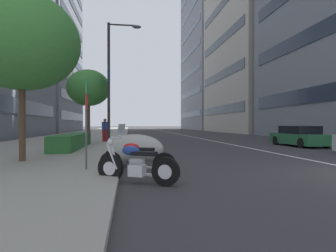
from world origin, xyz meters
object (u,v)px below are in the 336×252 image
object	(u,v)px
pedestrian_on_plaza	(105,130)
street_tree_by_lamp_post	(22,42)
motorcycle_far_end_row	(134,149)
street_tree_far_plaza	(88,88)
street_lamp_with_banners	(113,71)
parking_sign_by_curb	(86,112)
motorcycle_by_sign_pole	(134,148)
car_approaching_light	(299,137)
motorcycle_under_tarp	(136,160)
motorcycle_nearest_camera	(136,166)

from	to	relation	value
pedestrian_on_plaza	street_tree_by_lamp_post	bearing A→B (deg)	25.15
motorcycle_far_end_row	pedestrian_on_plaza	bearing A→B (deg)	-64.51
street_tree_far_plaza	street_lamp_with_banners	bearing A→B (deg)	-132.18
parking_sign_by_curb	street_tree_far_plaza	bearing A→B (deg)	7.63
motorcycle_far_end_row	motorcycle_by_sign_pole	xyz separation A→B (m)	(2.66, -0.02, -0.17)
motorcycle_far_end_row	car_approaching_light	bearing A→B (deg)	-129.51
car_approaching_light	street_lamp_with_banners	xyz separation A→B (m)	(1.90, 12.15, 4.34)
street_lamp_with_banners	pedestrian_on_plaza	bearing A→B (deg)	16.58
motorcycle_under_tarp	motorcycle_by_sign_pole	size ratio (longest dim) A/B	1.20
street_lamp_with_banners	motorcycle_nearest_camera	bearing A→B (deg)	-174.40
car_approaching_light	street_tree_far_plaza	xyz separation A→B (m)	(3.57, 14.00, 3.41)
motorcycle_far_end_row	street_tree_by_lamp_post	distance (m)	5.49
car_approaching_light	street_tree_far_plaza	world-z (taller)	street_tree_far_plaza
motorcycle_nearest_camera	car_approaching_light	world-z (taller)	car_approaching_light
motorcycle_nearest_camera	street_tree_far_plaza	world-z (taller)	street_tree_far_plaza
car_approaching_light	motorcycle_far_end_row	bearing A→B (deg)	123.10
motorcycle_nearest_camera	street_lamp_with_banners	bearing A→B (deg)	-56.33
parking_sign_by_curb	street_lamp_with_banners	size ratio (longest dim) A/B	0.33
street_tree_by_lamp_post	pedestrian_on_plaza	bearing A→B (deg)	-9.99
motorcycle_far_end_row	parking_sign_by_curb	size ratio (longest dim) A/B	0.80
street_tree_by_lamp_post	street_tree_far_plaza	world-z (taller)	street_tree_by_lamp_post
motorcycle_under_tarp	car_approaching_light	xyz separation A→B (m)	(9.00, -10.94, 0.21)
motorcycle_under_tarp	pedestrian_on_plaza	size ratio (longest dim) A/B	1.25
street_tree_by_lamp_post	motorcycle_nearest_camera	bearing A→B (deg)	-133.06
motorcycle_by_sign_pole	car_approaching_light	xyz separation A→B (m)	(4.82, -10.94, 0.20)
motorcycle_far_end_row	pedestrian_on_plaza	world-z (taller)	pedestrian_on_plaza
parking_sign_by_curb	street_lamp_with_banners	distance (m)	11.12
motorcycle_nearest_camera	car_approaching_light	size ratio (longest dim) A/B	0.45
motorcycle_under_tarp	street_lamp_with_banners	bearing A→B (deg)	-64.16
motorcycle_under_tarp	car_approaching_light	bearing A→B (deg)	-121.08
street_lamp_with_banners	street_tree_far_plaza	distance (m)	2.67
motorcycle_far_end_row	car_approaching_light	xyz separation A→B (m)	(7.48, -10.96, 0.03)
motorcycle_under_tarp	street_lamp_with_banners	xyz separation A→B (m)	(10.90, 1.22, 4.55)
street_lamp_with_banners	street_tree_by_lamp_post	distance (m)	8.92
motorcycle_nearest_camera	pedestrian_on_plaza	size ratio (longest dim) A/B	1.14
motorcycle_under_tarp	motorcycle_far_end_row	distance (m)	1.53
motorcycle_nearest_camera	motorcycle_far_end_row	world-z (taller)	motorcycle_nearest_camera
parking_sign_by_curb	motorcycle_far_end_row	bearing A→B (deg)	-47.71
street_tree_far_plaza	pedestrian_on_plaza	world-z (taller)	street_tree_far_plaza
car_approaching_light	pedestrian_on_plaza	world-z (taller)	pedestrian_on_plaza
motorcycle_by_sign_pole	street_tree_by_lamp_post	bearing A→B (deg)	61.45
street_lamp_with_banners	motorcycle_far_end_row	bearing A→B (deg)	-172.73
motorcycle_far_end_row	pedestrian_on_plaza	size ratio (longest dim) A/B	1.21
motorcycle_nearest_camera	parking_sign_by_curb	xyz separation A→B (m)	(1.47, 1.39, 1.37)
motorcycle_under_tarp	motorcycle_by_sign_pole	distance (m)	4.18
parking_sign_by_curb	street_tree_by_lamp_post	bearing A→B (deg)	49.08
motorcycle_nearest_camera	motorcycle_far_end_row	xyz separation A→B (m)	(2.74, -0.01, 0.17)
motorcycle_far_end_row	motorcycle_under_tarp	bearing A→B (deg)	106.89
street_lamp_with_banners	car_approaching_light	bearing A→B (deg)	-98.87
motorcycle_nearest_camera	motorcycle_far_end_row	size ratio (longest dim) A/B	0.93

